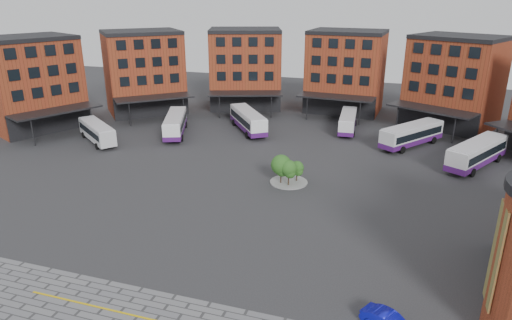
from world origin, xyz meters
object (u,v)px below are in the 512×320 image
(bus_b, at_px, (175,124))
(bus_f, at_px, (477,153))
(bus_d, at_px, (348,121))
(bus_e, at_px, (412,135))
(bus_a, at_px, (97,131))
(bus_c, at_px, (248,120))
(tree_island, at_px, (286,168))

(bus_b, xyz_separation_m, bus_f, (42.81, -0.78, 0.09))
(bus_b, distance_m, bus_f, 42.81)
(bus_d, bearing_deg, bus_e, -31.46)
(bus_a, bearing_deg, bus_f, -46.36)
(bus_d, bearing_deg, bus_c, -165.56)
(tree_island, relative_size, bus_c, 0.40)
(bus_b, xyz_separation_m, bus_c, (10.12, 5.27, 0.05))
(bus_a, relative_size, bus_b, 0.84)
(bus_a, bearing_deg, bus_e, -37.69)
(bus_a, relative_size, bus_d, 0.93)
(tree_island, relative_size, bus_a, 0.46)
(tree_island, relative_size, bus_e, 0.41)
(bus_c, distance_m, bus_f, 33.24)
(tree_island, distance_m, bus_a, 31.19)
(bus_a, distance_m, bus_c, 22.90)
(bus_d, distance_m, bus_f, 20.78)
(bus_d, height_order, bus_f, bus_f)
(bus_f, bearing_deg, tree_island, -118.86)
(bus_c, relative_size, bus_d, 1.06)
(bus_a, height_order, bus_e, bus_e)
(bus_a, height_order, bus_d, bus_a)
(tree_island, bearing_deg, bus_a, 167.64)
(bus_b, bearing_deg, tree_island, -54.34)
(bus_e, xyz_separation_m, bus_f, (7.86, -6.01, 0.06))
(bus_a, xyz_separation_m, bus_e, (44.13, 12.28, 0.03))
(bus_b, bearing_deg, bus_f, -22.58)
(tree_island, xyz_separation_m, bus_f, (21.52, 12.94, -0.12))
(tree_island, xyz_separation_m, bus_b, (-21.28, 13.72, -0.21))
(bus_a, bearing_deg, tree_island, -65.59)
(bus_d, relative_size, bus_f, 0.89)
(bus_c, bearing_deg, bus_a, 176.37)
(bus_d, distance_m, bus_e, 10.96)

